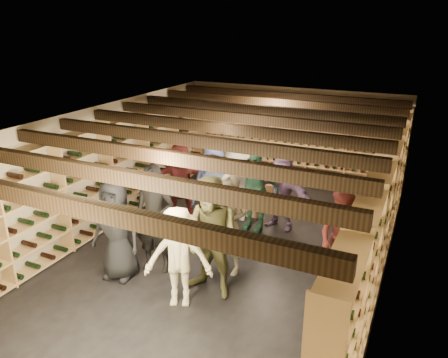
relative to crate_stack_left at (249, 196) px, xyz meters
name	(u,v)px	position (x,y,z in m)	size (l,w,h in m)	color
ground	(224,249)	(0.16, -1.60, -0.42)	(8.00, 8.00, 0.00)	black
walls	(224,188)	(0.16, -1.60, 0.78)	(5.52, 8.02, 2.40)	#B6A98D
ceiling	(224,120)	(0.16, -1.60, 1.98)	(5.50, 8.00, 0.01)	beige
ceiling_joists	(224,129)	(0.16, -1.60, 1.84)	(5.40, 7.12, 0.18)	black
wine_rack_left	(108,174)	(-2.41, -1.60, 0.65)	(0.32, 7.50, 2.15)	tan
wine_rack_right	(378,222)	(2.73, -1.60, 0.65)	(0.32, 7.50, 2.15)	tan
wine_rack_back	(290,142)	(0.16, 2.23, 0.65)	(4.70, 0.30, 2.15)	tan
crate_stack_left	(249,196)	(0.00, 0.00, 0.00)	(0.52, 0.36, 0.85)	tan
crate_stack_right	(277,191)	(0.39, 0.71, -0.08)	(0.51, 0.34, 0.68)	tan
crate_loose	(352,206)	(1.97, 1.20, -0.34)	(0.50, 0.33, 0.17)	tan
person_0	(116,230)	(-1.00, -3.13, 0.41)	(0.82, 0.53, 1.68)	black
person_1	(155,219)	(-0.57, -2.69, 0.49)	(0.67, 0.44, 1.83)	black
person_2	(213,238)	(0.59, -2.92, 0.52)	(0.92, 0.72, 1.89)	brown
person_3	(178,258)	(0.26, -3.36, 0.34)	(0.99, 0.57, 1.54)	beige
person_4	(353,228)	(2.34, -1.31, 0.33)	(0.88, 0.37, 1.50)	#217380
person_5	(180,179)	(-1.35, -0.58, 0.36)	(1.45, 0.46, 1.56)	maroon
person_6	(214,189)	(-0.34, -1.00, 0.45)	(0.86, 0.56, 1.75)	#232B4B
person_7	(229,224)	(0.54, -2.22, 0.43)	(0.63, 0.41, 1.71)	gray
person_8	(342,239)	(2.28, -1.87, 0.38)	(0.78, 0.61, 1.61)	#4D1A18
person_9	(239,183)	(-0.13, -0.30, 0.38)	(1.04, 0.60, 1.61)	#B3AFA5
person_10	(254,188)	(0.33, -0.61, 0.45)	(1.02, 0.42, 1.74)	#28533C
person_11	(281,192)	(0.79, -0.30, 0.33)	(1.40, 0.44, 1.51)	slate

